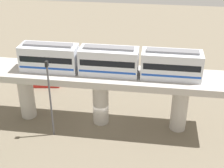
{
  "coord_description": "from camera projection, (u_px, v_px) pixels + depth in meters",
  "views": [
    {
      "loc": [
        32.57,
        6.12,
        22.99
      ],
      "look_at": [
        -2.5,
        1.02,
        4.09
      ],
      "focal_mm": 51.36,
      "sensor_mm": 36.0,
      "label": 1
    }
  ],
  "objects": [
    {
      "name": "ground_plane",
      "position": [
        101.0,
        122.0,
        40.03
      ],
      "size": [
        120.0,
        120.0,
        0.0
      ],
      "primitive_type": "plane",
      "color": "#706654"
    },
    {
      "name": "parked_car_red",
      "position": [
        46.0,
        81.0,
        48.16
      ],
      "size": [
        2.37,
        4.41,
        1.76
      ],
      "rotation": [
        0.0,
        0.0,
        0.14
      ],
      "color": "red",
      "rests_on": "ground"
    },
    {
      "name": "viaduct",
      "position": [
        100.0,
        85.0,
        37.58
      ],
      "size": [
        5.2,
        28.85,
        6.82
      ],
      "color": "#B7B2AA",
      "rests_on": "ground"
    },
    {
      "name": "parked_car_white",
      "position": [
        142.0,
        76.0,
        49.71
      ],
      "size": [
        2.75,
        4.51,
        1.76
      ],
      "rotation": [
        0.0,
        0.0,
        0.24
      ],
      "color": "white",
      "rests_on": "ground"
    },
    {
      "name": "train",
      "position": [
        109.0,
        61.0,
        35.97
      ],
      "size": [
        2.64,
        20.5,
        3.24
      ],
      "color": "silver",
      "rests_on": "viaduct"
    },
    {
      "name": "signal_post",
      "position": [
        50.0,
        96.0,
        35.25
      ],
      "size": [
        0.44,
        0.28,
        9.42
      ],
      "color": "#4C4C51",
      "rests_on": "ground"
    }
  ]
}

